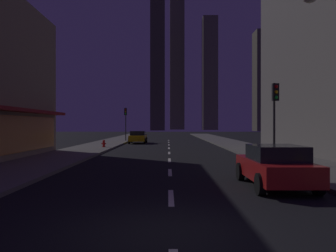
% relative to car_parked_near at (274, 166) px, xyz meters
% --- Properties ---
extents(ground_plane, '(78.00, 136.00, 0.10)m').
position_rel_car_parked_near_xyz_m(ground_plane, '(-3.60, 27.12, -0.79)').
color(ground_plane, black).
extents(sidewalk_right, '(4.00, 76.00, 0.15)m').
position_rel_car_parked_near_xyz_m(sidewalk_right, '(3.40, 27.12, -0.67)').
color(sidewalk_right, '#605E59').
rests_on(sidewalk_right, ground).
extents(sidewalk_left, '(4.00, 76.00, 0.15)m').
position_rel_car_parked_near_xyz_m(sidewalk_left, '(-10.60, 27.12, -0.67)').
color(sidewalk_left, '#605E59').
rests_on(sidewalk_left, ground).
extents(lane_marking_center, '(0.16, 43.80, 0.01)m').
position_rel_car_parked_near_xyz_m(lane_marking_center, '(-3.60, 13.92, -0.73)').
color(lane_marking_center, silver).
rests_on(lane_marking_center, ground).
extents(skyscraper_distant_tall, '(5.64, 8.58, 60.57)m').
position_rel_car_parked_near_xyz_m(skyscraper_distant_tall, '(-7.83, 122.64, 29.55)').
color(skyscraper_distant_tall, '#454133').
rests_on(skyscraper_distant_tall, ground).
extents(skyscraper_distant_mid, '(6.83, 8.02, 77.25)m').
position_rel_car_parked_near_xyz_m(skyscraper_distant_mid, '(0.66, 149.30, 37.88)').
color(skyscraper_distant_mid, '#605B48').
rests_on(skyscraper_distant_mid, ground).
extents(skyscraper_distant_short, '(6.45, 6.07, 49.43)m').
position_rel_car_parked_near_xyz_m(skyscraper_distant_short, '(14.68, 134.85, 23.97)').
color(skyscraper_distant_short, '#645F4B').
rests_on(skyscraper_distant_short, ground).
extents(skyscraper_distant_slender, '(5.36, 6.97, 35.33)m').
position_rel_car_parked_near_xyz_m(skyscraper_distant_slender, '(29.62, 106.49, 16.92)').
color(skyscraper_distant_slender, brown).
rests_on(skyscraper_distant_slender, ground).
extents(car_parked_near, '(1.98, 4.24, 1.45)m').
position_rel_car_parked_near_xyz_m(car_parked_near, '(0.00, 0.00, 0.00)').
color(car_parked_near, '#B21919').
rests_on(car_parked_near, ground).
extents(car_parked_far, '(1.98, 4.24, 1.45)m').
position_rel_car_parked_near_xyz_m(car_parked_far, '(-7.20, 27.48, 0.00)').
color(car_parked_far, gold).
rests_on(car_parked_far, ground).
extents(fire_hydrant_far_left, '(0.42, 0.30, 0.65)m').
position_rel_car_parked_near_xyz_m(fire_hydrant_far_left, '(-9.50, 18.67, -0.29)').
color(fire_hydrant_far_left, red).
rests_on(fire_hydrant_far_left, sidewalk_left).
extents(traffic_light_near_right, '(0.32, 0.48, 4.20)m').
position_rel_car_parked_near_xyz_m(traffic_light_near_right, '(1.90, 5.92, 2.45)').
color(traffic_light_near_right, '#2D2D2D').
rests_on(traffic_light_near_right, sidewalk_right).
extents(traffic_light_far_left, '(0.32, 0.48, 4.20)m').
position_rel_car_parked_near_xyz_m(traffic_light_far_left, '(-9.10, 31.03, 2.45)').
color(traffic_light_far_left, '#2D2D2D').
rests_on(traffic_light_far_left, sidewalk_left).
extents(street_lamp_right, '(1.96, 0.56, 6.58)m').
position_rel_car_parked_near_xyz_m(street_lamp_right, '(1.78, -0.49, 4.33)').
color(street_lamp_right, '#38383D').
rests_on(street_lamp_right, sidewalk_right).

